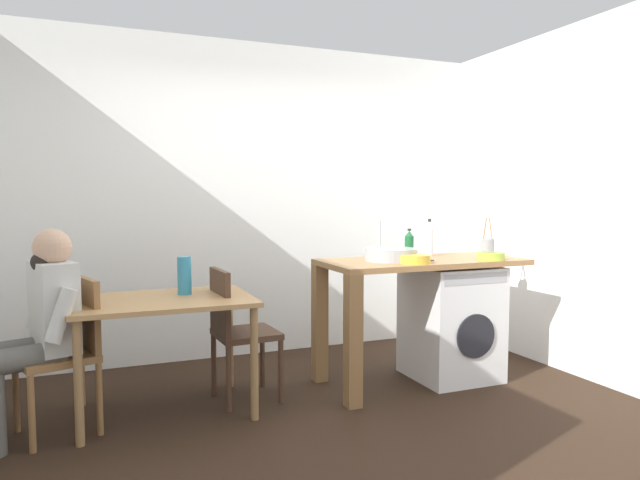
# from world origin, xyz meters

# --- Properties ---
(ground_plane) EXTENTS (5.46, 5.46, 0.00)m
(ground_plane) POSITION_xyz_m (0.00, 0.00, 0.00)
(ground_plane) COLOR black
(wall_back) EXTENTS (4.60, 0.10, 2.70)m
(wall_back) POSITION_xyz_m (0.00, 1.75, 1.35)
(wall_back) COLOR white
(wall_back) RESTS_ON ground_plane
(wall_counter_side) EXTENTS (0.10, 3.80, 2.70)m
(wall_counter_side) POSITION_xyz_m (2.15, 0.00, 1.35)
(wall_counter_side) COLOR white
(wall_counter_side) RESTS_ON ground_plane
(dining_table) EXTENTS (1.10, 0.76, 0.74)m
(dining_table) POSITION_xyz_m (-0.94, 0.58, 0.64)
(dining_table) COLOR tan
(dining_table) RESTS_ON ground_plane
(chair_person_seat) EXTENTS (0.50, 0.50, 0.90)m
(chair_person_seat) POSITION_xyz_m (-1.49, 0.50, 0.51)
(chair_person_seat) COLOR olive
(chair_person_seat) RESTS_ON ground_plane
(chair_opposite) EXTENTS (0.42, 0.42, 0.90)m
(chair_opposite) POSITION_xyz_m (-0.46, 0.62, 0.51)
(chair_opposite) COLOR #4C3323
(chair_opposite) RESTS_ON ground_plane
(seated_person) EXTENTS (0.56, 0.54, 1.20)m
(seated_person) POSITION_xyz_m (-1.64, 0.45, 0.67)
(seated_person) COLOR #595651
(seated_person) RESTS_ON ground_plane
(kitchen_counter) EXTENTS (1.50, 0.68, 0.92)m
(kitchen_counter) POSITION_xyz_m (0.71, 0.50, 0.76)
(kitchen_counter) COLOR #9E7042
(kitchen_counter) RESTS_ON ground_plane
(washing_machine) EXTENTS (0.60, 0.61, 0.86)m
(washing_machine) POSITION_xyz_m (1.18, 0.50, 0.43)
(washing_machine) COLOR white
(washing_machine) RESTS_ON ground_plane
(sink_basin) EXTENTS (0.38, 0.38, 0.09)m
(sink_basin) POSITION_xyz_m (0.66, 0.50, 0.97)
(sink_basin) COLOR #9EA0A5
(sink_basin) RESTS_ON kitchen_counter
(tap) EXTENTS (0.02, 0.02, 0.28)m
(tap) POSITION_xyz_m (0.66, 0.68, 1.06)
(tap) COLOR #B2B2B7
(tap) RESTS_ON kitchen_counter
(bottle_tall_green) EXTENTS (0.07, 0.07, 0.21)m
(bottle_tall_green) POSITION_xyz_m (0.98, 0.78, 1.02)
(bottle_tall_green) COLOR #19592D
(bottle_tall_green) RESTS_ON kitchen_counter
(bottle_squat_brown) EXTENTS (0.06, 0.06, 0.29)m
(bottle_squat_brown) POSITION_xyz_m (1.08, 0.66, 1.05)
(bottle_squat_brown) COLOR silver
(bottle_squat_brown) RESTS_ON kitchen_counter
(mixing_bowl) EXTENTS (0.22, 0.22, 0.06)m
(mixing_bowl) POSITION_xyz_m (0.73, 0.30, 0.95)
(mixing_bowl) COLOR gold
(mixing_bowl) RESTS_ON kitchen_counter
(utensil_crock) EXTENTS (0.11, 0.11, 0.30)m
(utensil_crock) POSITION_xyz_m (1.55, 0.55, 0.99)
(utensil_crock) COLOR gray
(utensil_crock) RESTS_ON kitchen_counter
(colander) EXTENTS (0.20, 0.20, 0.06)m
(colander) POSITION_xyz_m (1.37, 0.28, 0.95)
(colander) COLOR #A8C63D
(colander) RESTS_ON kitchen_counter
(vase) EXTENTS (0.09, 0.09, 0.25)m
(vase) POSITION_xyz_m (-0.79, 0.68, 0.86)
(vase) COLOR teal
(vase) RESTS_ON dining_table
(scissors) EXTENTS (0.15, 0.06, 0.01)m
(scissors) POSITION_xyz_m (0.87, 0.40, 0.92)
(scissors) COLOR #B2B2B7
(scissors) RESTS_ON kitchen_counter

